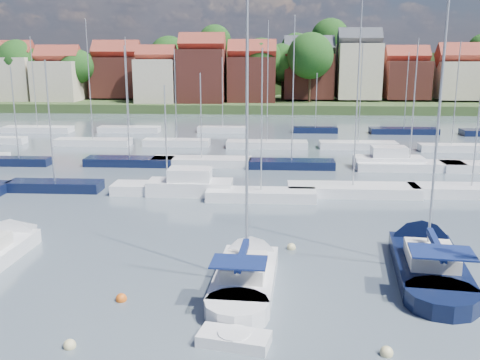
{
  "coord_description": "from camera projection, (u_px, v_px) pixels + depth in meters",
  "views": [
    {
      "loc": [
        1.52,
        -22.92,
        11.34
      ],
      "look_at": [
        -0.77,
        14.0,
        2.7
      ],
      "focal_mm": 40.0,
      "sensor_mm": 36.0,
      "label": 1
    }
  ],
  "objects": [
    {
      "name": "sailboat_centre",
      "position": [
        248.0,
        269.0,
        28.15
      ],
      "size": [
        3.55,
        11.19,
        15.03
      ],
      "rotation": [
        0.0,
        0.0,
        1.51
      ],
      "color": "white",
      "rests_on": "ground"
    },
    {
      "name": "sailboat_left",
      "position": [
        0.0,
        248.0,
        31.21
      ],
      "size": [
        3.14,
        11.11,
        15.05
      ],
      "rotation": [
        0.0,
        0.0,
        1.55
      ],
      "color": "white",
      "rests_on": "ground"
    },
    {
      "name": "buoy_b",
      "position": [
        70.0,
        348.0,
        21.26
      ],
      "size": [
        0.51,
        0.51,
        0.51
      ],
      "primitive_type": "sphere",
      "color": "beige",
      "rests_on": "ground"
    },
    {
      "name": "buoy_c",
      "position": [
        121.0,
        301.0,
        25.33
      ],
      "size": [
        0.53,
        0.53,
        0.53
      ],
      "primitive_type": "sphere",
      "color": "#D85914",
      "rests_on": "ground"
    },
    {
      "name": "buoy_g",
      "position": [
        386.0,
        355.0,
        20.74
      ],
      "size": [
        0.52,
        0.52,
        0.52
      ],
      "primitive_type": "sphere",
      "color": "beige",
      "rests_on": "ground"
    },
    {
      "name": "tender",
      "position": [
        234.0,
        339.0,
        21.45
      ],
      "size": [
        3.08,
        1.89,
        0.62
      ],
      "rotation": [
        0.0,
        0.0,
        -0.2
      ],
      "color": "white",
      "rests_on": "ground"
    },
    {
      "name": "marina_field",
      "position": [
        276.0,
        157.0,
        58.9
      ],
      "size": [
        79.62,
        41.41,
        15.93
      ],
      "color": "white",
      "rests_on": "ground"
    },
    {
      "name": "sailboat_navy",
      "position": [
        423.0,
        255.0,
        30.23
      ],
      "size": [
        4.99,
        13.27,
        17.87
      ],
      "rotation": [
        0.0,
        0.0,
        1.45
      ],
      "color": "black",
      "rests_on": "ground"
    },
    {
      "name": "ground",
      "position": [
        260.0,
        153.0,
        63.83
      ],
      "size": [
        260.0,
        260.0,
        0.0
      ],
      "primitive_type": "plane",
      "color": "#495863",
      "rests_on": "ground"
    },
    {
      "name": "far_shore_town",
      "position": [
        276.0,
        80.0,
        152.71
      ],
      "size": [
        212.46,
        90.0,
        22.27
      ],
      "color": "#314824",
      "rests_on": "ground"
    },
    {
      "name": "buoy_e",
      "position": [
        291.0,
        249.0,
        32.1
      ],
      "size": [
        0.53,
        0.53,
        0.53
      ],
      "primitive_type": "sphere",
      "color": "beige",
      "rests_on": "ground"
    },
    {
      "name": "buoy_d",
      "position": [
        221.0,
        322.0,
        23.33
      ],
      "size": [
        0.54,
        0.54,
        0.54
      ],
      "primitive_type": "sphere",
      "color": "#D85914",
      "rests_on": "ground"
    }
  ]
}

